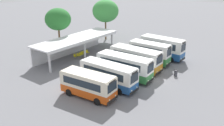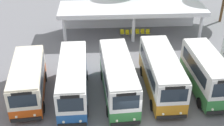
% 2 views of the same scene
% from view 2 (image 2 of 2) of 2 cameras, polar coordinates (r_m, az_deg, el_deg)
% --- Properties ---
extents(ground_plane, '(180.00, 180.00, 0.00)m').
position_cam_2_polar(ground_plane, '(22.18, 4.52, -11.85)').
color(ground_plane, slate).
extents(city_bus_nearest_orange, '(2.97, 7.07, 3.03)m').
position_cam_2_polar(city_bus_nearest_orange, '(24.71, -15.74, -3.09)').
color(city_bus_nearest_orange, black).
rests_on(city_bus_nearest_orange, ground).
extents(city_bus_second_in_row, '(2.39, 8.02, 3.19)m').
position_cam_2_polar(city_bus_second_in_row, '(23.92, -7.46, -3.04)').
color(city_bus_second_in_row, black).
rests_on(city_bus_second_in_row, ground).
extents(city_bus_middle_cream, '(2.74, 8.21, 3.30)m').
position_cam_2_polar(city_bus_middle_cream, '(23.86, 1.15, -2.70)').
color(city_bus_middle_cream, black).
rests_on(city_bus_middle_cream, ground).
extents(city_bus_fourth_amber, '(2.58, 8.05, 3.32)m').
position_cam_2_polar(city_bus_fourth_amber, '(24.74, 9.39, -1.78)').
color(city_bus_fourth_amber, black).
rests_on(city_bus_fourth_amber, ground).
extents(city_bus_fifth_blue, '(2.48, 6.78, 3.46)m').
position_cam_2_polar(city_bus_fifth_blue, '(25.43, 17.47, -1.76)').
color(city_bus_fifth_blue, black).
rests_on(city_bus_fifth_blue, ground).
extents(terminal_canopy, '(16.26, 4.77, 3.40)m').
position_cam_2_polar(terminal_canopy, '(34.69, 3.68, 9.83)').
color(terminal_canopy, silver).
rests_on(terminal_canopy, ground).
extents(waiting_chair_end_by_column, '(0.44, 0.44, 0.86)m').
position_cam_2_polar(waiting_chair_end_by_column, '(34.31, 1.96, 5.87)').
color(waiting_chair_end_by_column, slate).
rests_on(waiting_chair_end_by_column, ground).
extents(waiting_chair_second_from_end, '(0.44, 0.44, 0.86)m').
position_cam_2_polar(waiting_chair_second_from_end, '(34.24, 2.96, 5.80)').
color(waiting_chair_second_from_end, slate).
rests_on(waiting_chair_second_from_end, ground).
extents(waiting_chair_middle_seat, '(0.44, 0.44, 0.86)m').
position_cam_2_polar(waiting_chair_middle_seat, '(34.32, 3.94, 5.82)').
color(waiting_chair_middle_seat, slate).
rests_on(waiting_chair_middle_seat, ground).
extents(waiting_chair_fourth_seat, '(0.44, 0.44, 0.86)m').
position_cam_2_polar(waiting_chair_fourth_seat, '(34.49, 4.89, 5.91)').
color(waiting_chair_fourth_seat, slate).
rests_on(waiting_chair_fourth_seat, ground).
extents(waiting_chair_fifth_seat, '(0.44, 0.44, 0.86)m').
position_cam_2_polar(waiting_chair_fifth_seat, '(34.57, 5.85, 5.93)').
color(waiting_chair_fifth_seat, slate).
rests_on(waiting_chair_fifth_seat, ground).
extents(waiting_chair_far_end_seat, '(0.44, 0.44, 0.86)m').
position_cam_2_polar(waiting_chair_far_end_seat, '(34.57, 6.84, 5.87)').
color(waiting_chair_far_end_seat, slate).
rests_on(waiting_chair_far_end_seat, ground).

